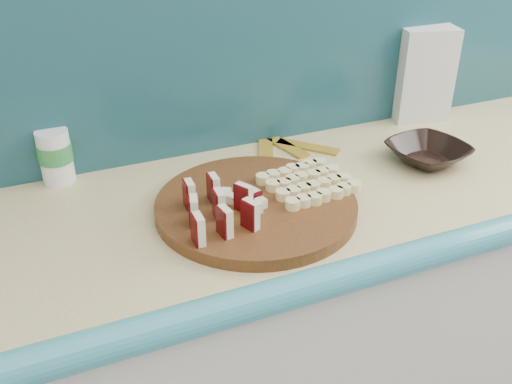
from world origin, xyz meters
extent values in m
cube|color=silver|center=(0.10, 1.50, 0.44)|extent=(2.20, 0.60, 0.88)
cube|color=#E0CC83|center=(0.10, 1.50, 0.90)|extent=(2.20, 0.60, 0.03)
cube|color=teal|center=(0.10, 1.20, 0.90)|extent=(2.20, 0.06, 0.03)
cube|color=teal|center=(0.10, 1.79, 1.16)|extent=(2.20, 0.02, 0.50)
cylinder|color=#45260E|center=(-0.15, 1.46, 0.92)|extent=(0.45, 0.45, 0.03)
cube|color=#F2E3C2|center=(-0.30, 1.36, 0.96)|extent=(0.02, 0.04, 0.06)
cube|color=#460507|center=(-0.31, 1.36, 0.96)|extent=(0.01, 0.04, 0.06)
cube|color=#F2E3C2|center=(-0.29, 1.43, 0.96)|extent=(0.02, 0.04, 0.06)
cube|color=#460507|center=(-0.30, 1.43, 0.96)|extent=(0.01, 0.04, 0.06)
cube|color=#F2E3C2|center=(-0.28, 1.49, 0.96)|extent=(0.02, 0.04, 0.06)
cube|color=#460507|center=(-0.29, 1.49, 0.96)|extent=(0.01, 0.04, 0.06)
cube|color=#F2E3C2|center=(-0.25, 1.37, 0.96)|extent=(0.02, 0.04, 0.06)
cube|color=#460507|center=(-0.26, 1.37, 0.96)|extent=(0.01, 0.04, 0.06)
cube|color=#F2E3C2|center=(-0.24, 1.43, 0.96)|extent=(0.02, 0.04, 0.06)
cube|color=#460507|center=(-0.25, 1.43, 0.96)|extent=(0.01, 0.04, 0.06)
cube|color=#F2E3C2|center=(-0.23, 1.50, 0.96)|extent=(0.02, 0.04, 0.06)
cube|color=#460507|center=(-0.24, 1.50, 0.96)|extent=(0.01, 0.04, 0.06)
cube|color=#F2E3C2|center=(-0.20, 1.37, 0.96)|extent=(0.02, 0.04, 0.06)
cube|color=#460507|center=(-0.21, 1.37, 0.96)|extent=(0.01, 0.04, 0.06)
cube|color=#F2E3C2|center=(-0.19, 1.44, 0.96)|extent=(0.02, 0.04, 0.06)
cube|color=#460507|center=(-0.20, 1.44, 0.96)|extent=(0.01, 0.04, 0.06)
cube|color=beige|center=(-0.17, 1.46, 0.95)|extent=(0.02, 0.02, 0.02)
cube|color=beige|center=(-0.16, 1.47, 0.95)|extent=(0.02, 0.02, 0.02)
cube|color=#460507|center=(-0.17, 1.48, 0.95)|extent=(0.02, 0.02, 0.02)
cube|color=beige|center=(-0.18, 1.47, 0.95)|extent=(0.02, 0.02, 0.02)
cube|color=beige|center=(-0.19, 1.47, 0.95)|extent=(0.02, 0.02, 0.02)
cube|color=beige|center=(-0.20, 1.46, 0.95)|extent=(0.02, 0.02, 0.02)
cube|color=beige|center=(-0.19, 1.45, 0.95)|extent=(0.02, 0.02, 0.02)
cube|color=beige|center=(-0.18, 1.44, 0.95)|extent=(0.02, 0.02, 0.02)
cube|color=#460507|center=(-0.16, 1.43, 0.95)|extent=(0.02, 0.02, 0.02)
cube|color=beige|center=(-0.16, 1.45, 0.95)|extent=(0.02, 0.02, 0.02)
cylinder|color=#F7E797|center=(-0.09, 1.40, 0.95)|extent=(0.03, 0.03, 0.02)
cylinder|color=#F7E797|center=(-0.07, 1.41, 0.95)|extent=(0.03, 0.03, 0.02)
cylinder|color=#F7E797|center=(-0.04, 1.41, 0.95)|extent=(0.03, 0.03, 0.02)
cylinder|color=#F7E797|center=(-0.02, 1.41, 0.95)|extent=(0.03, 0.03, 0.02)
cylinder|color=#F7E797|center=(0.01, 1.41, 0.95)|extent=(0.03, 0.03, 0.02)
cylinder|color=#F7E797|center=(0.03, 1.42, 0.95)|extent=(0.03, 0.03, 0.02)
cylinder|color=#F7E797|center=(0.06, 1.42, 0.95)|extent=(0.03, 0.03, 0.02)
cylinder|color=#F7E797|center=(-0.10, 1.45, 0.95)|extent=(0.03, 0.03, 0.02)
cylinder|color=#F7E797|center=(-0.07, 1.45, 0.95)|extent=(0.03, 0.03, 0.02)
cylinder|color=#F7E797|center=(-0.05, 1.45, 0.95)|extent=(0.03, 0.03, 0.02)
cylinder|color=#F7E797|center=(-0.02, 1.45, 0.95)|extent=(0.03, 0.03, 0.02)
cylinder|color=#F7E797|center=(0.00, 1.46, 0.95)|extent=(0.03, 0.03, 0.02)
cylinder|color=#F7E797|center=(0.03, 1.46, 0.95)|extent=(0.03, 0.03, 0.02)
cylinder|color=#F7E797|center=(0.05, 1.46, 0.95)|extent=(0.03, 0.03, 0.02)
cylinder|color=#F7E797|center=(-0.10, 1.49, 0.95)|extent=(0.03, 0.03, 0.02)
cylinder|color=#F7E797|center=(-0.08, 1.49, 0.95)|extent=(0.03, 0.03, 0.02)
cylinder|color=#F7E797|center=(-0.05, 1.49, 0.95)|extent=(0.03, 0.03, 0.02)
cylinder|color=#F7E797|center=(-0.03, 1.49, 0.95)|extent=(0.03, 0.03, 0.02)
cylinder|color=#F7E797|center=(0.00, 1.50, 0.95)|extent=(0.03, 0.03, 0.02)
cylinder|color=#F7E797|center=(0.02, 1.50, 0.95)|extent=(0.03, 0.03, 0.02)
cylinder|color=#F7E797|center=(0.05, 1.50, 0.95)|extent=(0.03, 0.03, 0.02)
cylinder|color=#F7E797|center=(-0.11, 1.53, 0.95)|extent=(0.03, 0.03, 0.02)
cylinder|color=#F7E797|center=(-0.08, 1.53, 0.95)|extent=(0.03, 0.03, 0.02)
cylinder|color=#F7E797|center=(-0.06, 1.53, 0.95)|extent=(0.03, 0.03, 0.02)
cylinder|color=#F7E797|center=(-0.03, 1.54, 0.95)|extent=(0.03, 0.03, 0.02)
cylinder|color=#F7E797|center=(-0.01, 1.54, 0.95)|extent=(0.03, 0.03, 0.02)
cylinder|color=#F7E797|center=(0.02, 1.54, 0.95)|extent=(0.03, 0.03, 0.02)
cylinder|color=#F7E797|center=(0.04, 1.54, 0.95)|extent=(0.03, 0.03, 0.02)
imported|color=black|center=(0.32, 1.51, 0.93)|extent=(0.21, 0.21, 0.05)
cube|color=silver|center=(0.48, 1.76, 1.04)|extent=(0.17, 0.14, 0.26)
cylinder|color=white|center=(-0.51, 1.76, 0.97)|extent=(0.07, 0.07, 0.12)
cylinder|color=#348F45|center=(-0.51, 1.76, 0.98)|extent=(0.08, 0.08, 0.04)
cube|color=gold|center=(-0.02, 1.70, 0.91)|extent=(0.10, 0.16, 0.01)
cube|color=gold|center=(0.04, 1.72, 0.91)|extent=(0.07, 0.17, 0.01)
cube|color=gold|center=(0.09, 1.69, 0.91)|extent=(0.14, 0.14, 0.01)
camera|label=1|loc=(-0.55, 0.53, 1.53)|focal=40.00mm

